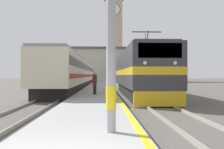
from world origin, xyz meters
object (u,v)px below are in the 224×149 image
(locomotive_train, at_px, (138,73))
(clock_tower, at_px, (114,30))
(passenger_train, at_px, (78,73))
(person_on_platform, at_px, (95,82))

(locomotive_train, bearing_deg, clock_tower, 89.79)
(locomotive_train, bearing_deg, passenger_train, 112.49)
(passenger_train, xyz_separation_m, clock_tower, (6.78, 41.19, 13.48))
(locomotive_train, height_order, person_on_platform, locomotive_train)
(passenger_train, height_order, clock_tower, clock_tower)
(passenger_train, distance_m, clock_tower, 43.87)
(locomotive_train, bearing_deg, person_on_platform, -152.27)
(person_on_platform, height_order, clock_tower, clock_tower)
(person_on_platform, xyz_separation_m, clock_tower, (3.84, 58.98, 14.30))
(locomotive_train, distance_m, person_on_platform, 4.17)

